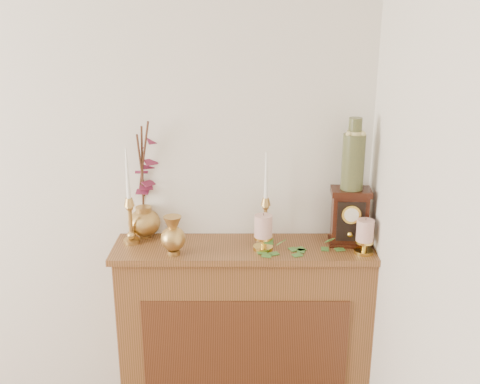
{
  "coord_description": "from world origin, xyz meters",
  "views": [
    {
      "loc": [
        1.38,
        -0.33,
        1.99
      ],
      "look_at": [
        1.38,
        2.05,
        1.21
      ],
      "focal_mm": 42.0,
      "sensor_mm": 36.0,
      "label": 1
    }
  ],
  "objects_px": {
    "ceramic_vase": "(353,158)",
    "bud_vase": "(173,236)",
    "ginger_jar": "(146,183)",
    "mantel_clock": "(350,217)",
    "candlestick_left": "(130,213)",
    "candlestick_center": "(266,212)"
  },
  "relations": [
    {
      "from": "ceramic_vase",
      "to": "bud_vase",
      "type": "bearing_deg",
      "value": -171.27
    },
    {
      "from": "bud_vase",
      "to": "ginger_jar",
      "type": "distance_m",
      "value": 0.34
    },
    {
      "from": "mantel_clock",
      "to": "ceramic_vase",
      "type": "bearing_deg",
      "value": 90.0
    },
    {
      "from": "candlestick_left",
      "to": "candlestick_center",
      "type": "height_order",
      "value": "candlestick_left"
    },
    {
      "from": "candlestick_center",
      "to": "ginger_jar",
      "type": "height_order",
      "value": "ginger_jar"
    },
    {
      "from": "candlestick_left",
      "to": "bud_vase",
      "type": "distance_m",
      "value": 0.26
    },
    {
      "from": "ginger_jar",
      "to": "bud_vase",
      "type": "bearing_deg",
      "value": -58.72
    },
    {
      "from": "candlestick_center",
      "to": "ceramic_vase",
      "type": "relative_size",
      "value": 1.31
    },
    {
      "from": "candlestick_center",
      "to": "bud_vase",
      "type": "xyz_separation_m",
      "value": [
        -0.42,
        -0.17,
        -0.05
      ]
    },
    {
      "from": "candlestick_left",
      "to": "bud_vase",
      "type": "xyz_separation_m",
      "value": [
        0.21,
        -0.13,
        -0.06
      ]
    },
    {
      "from": "candlestick_center",
      "to": "ginger_jar",
      "type": "distance_m",
      "value": 0.59
    },
    {
      "from": "candlestick_left",
      "to": "ceramic_vase",
      "type": "xyz_separation_m",
      "value": [
        1.03,
        -0.01,
        0.27
      ]
    },
    {
      "from": "ginger_jar",
      "to": "candlestick_left",
      "type": "bearing_deg",
      "value": -118.5
    },
    {
      "from": "bud_vase",
      "to": "ginger_jar",
      "type": "relative_size",
      "value": 0.31
    },
    {
      "from": "candlestick_center",
      "to": "ceramic_vase",
      "type": "xyz_separation_m",
      "value": [
        0.39,
        -0.05,
        0.28
      ]
    },
    {
      "from": "ceramic_vase",
      "to": "candlestick_left",
      "type": "bearing_deg",
      "value": 179.62
    },
    {
      "from": "candlestick_left",
      "to": "ginger_jar",
      "type": "relative_size",
      "value": 0.79
    },
    {
      "from": "candlestick_left",
      "to": "candlestick_center",
      "type": "relative_size",
      "value": 1.06
    },
    {
      "from": "bud_vase",
      "to": "mantel_clock",
      "type": "height_order",
      "value": "mantel_clock"
    },
    {
      "from": "candlestick_center",
      "to": "bud_vase",
      "type": "relative_size",
      "value": 2.37
    },
    {
      "from": "mantel_clock",
      "to": "ginger_jar",
      "type": "bearing_deg",
      "value": 176.73
    },
    {
      "from": "candlestick_left",
      "to": "ceramic_vase",
      "type": "height_order",
      "value": "ceramic_vase"
    }
  ]
}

